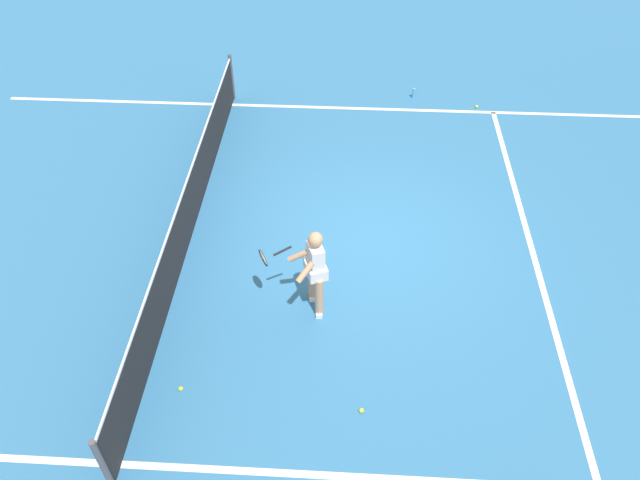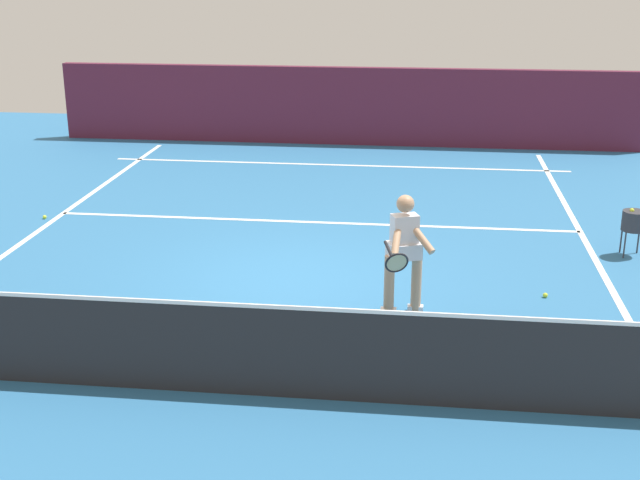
% 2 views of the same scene
% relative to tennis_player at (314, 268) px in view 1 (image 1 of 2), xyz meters
% --- Properties ---
extents(ground_plane, '(24.65, 24.65, 0.00)m').
position_rel_tennis_player_xyz_m(ground_plane, '(1.62, -0.93, -0.85)').
color(ground_plane, teal).
extents(service_line_marking, '(8.85, 0.10, 0.01)m').
position_rel_tennis_player_xyz_m(service_line_marking, '(1.62, -3.72, -0.84)').
color(service_line_marking, white).
rests_on(service_line_marking, ground).
extents(sideline_left_marking, '(0.10, 16.96, 0.01)m').
position_rel_tennis_player_xyz_m(sideline_left_marking, '(-2.81, -0.93, -0.84)').
color(sideline_left_marking, white).
rests_on(sideline_left_marking, ground).
extents(sideline_right_marking, '(0.10, 16.96, 0.01)m').
position_rel_tennis_player_xyz_m(sideline_right_marking, '(6.05, -0.93, -0.84)').
color(sideline_right_marking, white).
rests_on(sideline_right_marking, ground).
extents(court_net, '(9.53, 0.08, 1.10)m').
position_rel_tennis_player_xyz_m(court_net, '(1.62, 2.30, -0.33)').
color(court_net, '#4C4C51').
rests_on(court_net, ground).
extents(tennis_player, '(0.66, 1.10, 1.55)m').
position_rel_tennis_player_xyz_m(tennis_player, '(0.00, 0.00, 0.00)').
color(tennis_player, tan).
rests_on(tennis_player, ground).
extents(tennis_ball_near, '(0.07, 0.07, 0.07)m').
position_rel_tennis_player_xyz_m(tennis_ball_near, '(6.23, -3.36, -0.81)').
color(tennis_ball_near, '#D1E533').
rests_on(tennis_ball_near, ground).
extents(tennis_ball_mid, '(0.07, 0.07, 0.07)m').
position_rel_tennis_player_xyz_m(tennis_ball_mid, '(-1.67, 1.77, -0.81)').
color(tennis_ball_mid, '#D1E533').
rests_on(tennis_ball_mid, ground).
extents(tennis_ball_far, '(0.07, 0.07, 0.07)m').
position_rel_tennis_player_xyz_m(tennis_ball_far, '(-1.87, -0.77, -0.81)').
color(tennis_ball_far, '#D1E533').
rests_on(tennis_ball_far, ground).
extents(water_bottle, '(0.07, 0.07, 0.24)m').
position_rel_tennis_player_xyz_m(water_bottle, '(6.61, -1.93, -0.73)').
color(water_bottle, '#4C9EE5').
rests_on(water_bottle, ground).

